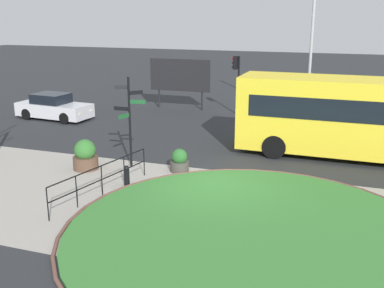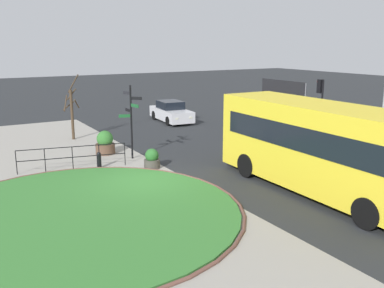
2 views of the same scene
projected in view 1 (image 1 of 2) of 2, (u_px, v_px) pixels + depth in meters
The scene contains 14 objects.
ground at pixel (215, 186), 16.30m from camera, with size 120.00×120.00×0.00m, color #282B2D.
sidewalk_paving at pixel (195, 210), 14.30m from camera, with size 32.00×7.60×0.02m, color #9E998E.
grass_island at pixel (252, 233), 12.71m from camera, with size 10.38×10.38×0.10m, color #387A33.
grass_kerb_ring at pixel (252, 233), 12.71m from camera, with size 10.69×10.69×0.11m, color brown.
signpost_directional at pixel (129, 116), 17.73m from camera, with size 1.29×0.98×3.60m.
bollard_foreground at pixel (127, 176), 16.20m from camera, with size 0.20×0.20×0.76m.
railing_grass_edge at pixel (102, 176), 15.25m from camera, with size 1.01×4.58×1.07m.
bus_yellow at pixel (353, 117), 19.01m from camera, with size 9.42×2.67×3.34m.
car_near_lane at pixel (54, 107), 26.50m from camera, with size 4.51×2.08×1.47m.
traffic_light_near at pixel (236, 72), 27.15m from camera, with size 0.49×0.27×3.50m.
lamppost_tall at pixel (312, 28), 25.06m from camera, with size 0.32×0.32×9.61m.
billboard_left at pixel (180, 76), 29.01m from camera, with size 3.99×0.19×3.16m.
planter_near_signpost at pixel (179, 161), 17.67m from camera, with size 0.71×0.71×0.92m.
planter_kerbside at pixel (85, 156), 17.90m from camera, with size 0.97×0.97×1.21m.
Camera 1 is at (4.24, -14.70, 5.89)m, focal length 43.09 mm.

